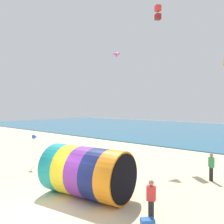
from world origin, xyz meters
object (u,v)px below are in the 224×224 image
beach_flag (35,138)px  cooler_box (147,223)px  bystander_mid_beach (211,167)px  kite_red_box (158,13)px  giant_inflatable_tube (87,172)px  kite_magenta_parafoil (116,54)px  kite_handler (151,200)px

beach_flag → cooler_box: bearing=-11.4°
bystander_mid_beach → kite_red_box: bearing=141.0°
giant_inflatable_tube → beach_flag: (-7.62, 1.67, 0.91)m
kite_magenta_parafoil → beach_flag: bearing=-86.2°
giant_inflatable_tube → cooler_box: bearing=-9.7°
beach_flag → kite_red_box: bearing=71.3°
kite_red_box → beach_flag: size_ratio=0.61×
kite_magenta_parafoil → bystander_mid_beach: 16.27m
beach_flag → bystander_mid_beach: bearing=24.8°
kite_handler → bystander_mid_beach: bearing=90.5°
kite_handler → cooler_box: kite_handler is taller
kite_red_box → cooler_box: kite_red_box is taller
kite_handler → beach_flag: 11.78m
giant_inflatable_tube → kite_magenta_parafoil: 17.30m
bystander_mid_beach → cooler_box: bearing=-87.7°
bystander_mid_beach → beach_flag: beach_flag is taller
kite_magenta_parafoil → kite_red_box: 5.96m
cooler_box → beach_flag: bearing=168.6°
giant_inflatable_tube → cooler_box: 4.40m
giant_inflatable_tube → kite_magenta_parafoil: (-8.32, 12.17, 9.05)m
giant_inflatable_tube → kite_magenta_parafoil: size_ratio=5.64×
kite_red_box → bystander_mid_beach: (7.61, -6.17, -13.11)m
kite_handler → kite_red_box: 20.18m
kite_handler → beach_flag: (-11.57, 1.75, 1.35)m
cooler_box → bystander_mid_beach: bearing=92.3°
giant_inflatable_tube → cooler_box: giant_inflatable_tube is taller
kite_handler → kite_magenta_parafoil: size_ratio=1.94×
kite_red_box → cooler_box: (7.92, -13.88, -13.83)m
kite_handler → cooler_box: (0.25, -0.64, -0.68)m
kite_handler → kite_magenta_parafoil: bearing=135.0°
kite_red_box → kite_handler: bearing=-59.9°
kite_handler → beach_flag: bearing=171.4°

